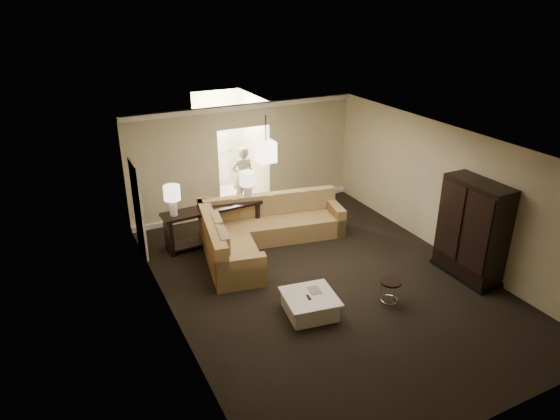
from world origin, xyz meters
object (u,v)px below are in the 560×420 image
person (243,173)px  coffee_table (310,304)px  armoire (472,232)px  console_table (213,222)px  drink_table (390,288)px  sectional_sofa (260,231)px

person → coffee_table: bearing=85.0°
coffee_table → person: person is taller
coffee_table → armoire: armoire is taller
console_table → armoire: (4.09, -3.65, 0.45)m
coffee_table → drink_table: 1.52m
armoire → person: size_ratio=1.13×
sectional_sofa → coffee_table: (-0.25, -2.72, -0.20)m
sectional_sofa → console_table: size_ratio=1.60×
sectional_sofa → person: person is taller
sectional_sofa → person: bearing=86.1°
coffee_table → armoire: size_ratio=0.51×
coffee_table → armoire: 3.58m
coffee_table → armoire: bearing=-4.4°
console_table → person: person is taller
console_table → armoire: 5.50m
console_table → person: 2.29m
person → armoire: bearing=120.6°
console_table → sectional_sofa: bearing=-40.5°
armoire → drink_table: (-2.02, -0.13, -0.63)m
sectional_sofa → armoire: (3.23, -2.99, 0.58)m
sectional_sofa → person: (0.61, 2.38, 0.51)m
armoire → console_table: bearing=138.3°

